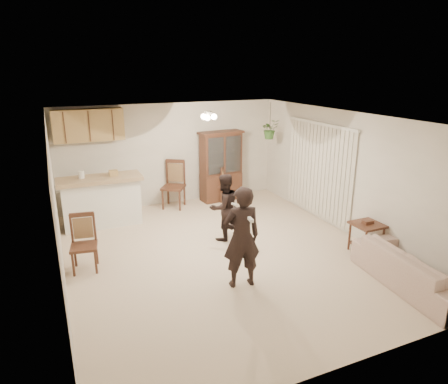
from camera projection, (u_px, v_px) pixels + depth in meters
name	position (u px, v px, depth m)	size (l,w,h in m)	color
floor	(224.00, 254.00, 7.43)	(6.50, 6.50, 0.00)	beige
ceiling	(223.00, 118.00, 6.68)	(5.50, 6.50, 0.02)	silver
wall_back	(171.00, 154.00, 9.90)	(5.50, 0.02, 2.50)	silver
wall_front	(346.00, 272.00, 4.22)	(5.50, 0.02, 2.50)	silver
wall_left	(56.00, 211.00, 6.00)	(0.02, 6.50, 2.50)	silver
wall_right	(347.00, 174.00, 8.11)	(0.02, 6.50, 2.50)	silver
breakfast_bar	(102.00, 203.00, 8.63)	(1.60, 0.55, 1.00)	white
bar_top	(99.00, 179.00, 8.46)	(1.75, 0.70, 0.08)	#9D885E
upper_cabinets	(88.00, 125.00, 8.76)	(1.50, 0.34, 0.70)	olive
vertical_blinds	(318.00, 171.00, 8.92)	(0.06, 2.30, 2.10)	beige
ceiling_fixture	(208.00, 116.00, 7.84)	(0.36, 0.36, 0.20)	beige
hanging_plant	(270.00, 129.00, 9.85)	(0.43, 0.37, 0.48)	#275020
plant_cord	(270.00, 116.00, 9.76)	(0.01, 0.01, 0.65)	black
sofa	(414.00, 265.00, 6.22)	(1.87, 0.73, 0.73)	beige
adult	(242.00, 232.00, 6.11)	(0.66, 0.43, 1.80)	black
child	(224.00, 207.00, 7.87)	(0.66, 0.51, 1.35)	black
china_hutch	(221.00, 167.00, 10.21)	(1.17, 0.54, 1.79)	#3D2216
side_table	(366.00, 237.00, 7.41)	(0.52, 0.52, 0.63)	#3D2216
chair_bar	(85.00, 255.00, 6.76)	(0.49, 0.49, 0.98)	#3D2216
chair_hutch_left	(174.00, 195.00, 9.79)	(0.71, 0.71, 1.16)	#3D2216
chair_hutch_right	(218.00, 191.00, 10.33)	(0.58, 0.58, 0.92)	#3D2216
controller_adult	(251.00, 220.00, 5.65)	(0.04, 0.14, 0.04)	silver
controller_child	(234.00, 204.00, 7.59)	(0.04, 0.12, 0.04)	silver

